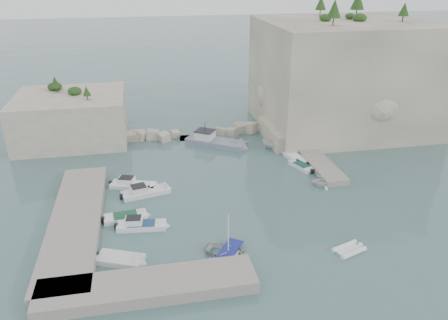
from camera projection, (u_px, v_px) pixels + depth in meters
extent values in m
plane|color=#466A69|center=(234.00, 206.00, 49.23)|extent=(400.00, 400.00, 0.00)
cube|color=beige|center=(344.00, 75.00, 70.35)|extent=(26.00, 22.00, 17.00)
cube|color=beige|center=(292.00, 132.00, 67.10)|extent=(8.00, 10.00, 2.50)
cube|color=beige|center=(72.00, 117.00, 66.68)|extent=(16.00, 14.00, 7.00)
cube|color=#9E9689|center=(76.00, 222.00, 45.14)|extent=(5.00, 24.00, 1.10)
cube|color=#9E9689|center=(148.00, 286.00, 36.06)|extent=(18.00, 4.00, 1.10)
cube|color=#9E9689|center=(314.00, 158.00, 60.37)|extent=(3.00, 16.00, 0.80)
cube|color=beige|center=(198.00, 133.00, 68.46)|extent=(28.00, 3.00, 1.40)
imported|color=silver|center=(228.00, 256.00, 40.77)|extent=(5.51, 5.19, 0.93)
imported|color=white|center=(322.00, 186.00, 53.67)|extent=(3.05, 2.66, 1.55)
imported|color=white|center=(278.00, 149.00, 64.26)|extent=(4.98, 3.66, 1.81)
cylinder|color=white|center=(228.00, 233.00, 39.72)|extent=(0.10, 0.10, 4.20)
cone|color=#1E4219|center=(334.00, 8.00, 60.59)|extent=(1.96, 1.96, 2.45)
cone|color=#1E4219|center=(358.00, 0.00, 69.91)|extent=(2.24, 2.24, 2.80)
cone|color=#1E4219|center=(404.00, 9.00, 64.66)|extent=(1.57, 1.57, 1.96)
cone|color=#1E4219|center=(321.00, 3.00, 71.93)|extent=(1.79, 1.79, 2.24)
cone|color=#1E4219|center=(55.00, 82.00, 66.02)|extent=(1.40, 1.40, 1.75)
cone|color=#1E4219|center=(86.00, 91.00, 62.55)|extent=(1.12, 1.12, 1.40)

